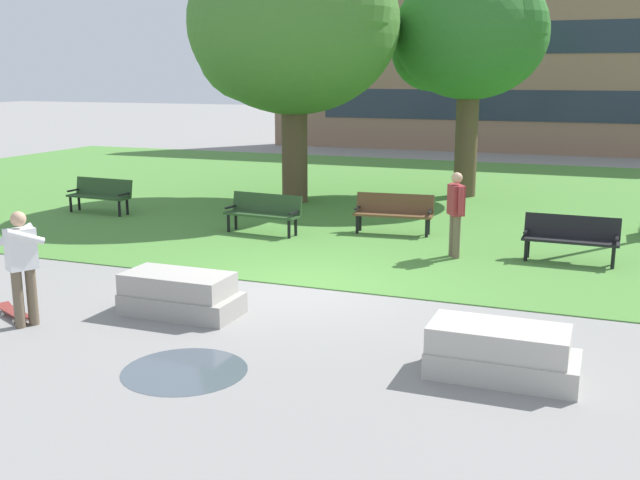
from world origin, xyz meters
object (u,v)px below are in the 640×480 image
(concrete_block_center, at_px, (180,294))
(park_bench_near_right, at_px, (101,193))
(person_skateboarder, at_px, (22,261))
(park_bench_near_left, at_px, (571,236))
(concrete_block_left, at_px, (501,353))
(park_bench_far_right, at_px, (264,211))
(skateboard, at_px, (15,313))
(park_bench_far_left, at_px, (394,211))
(person_bystander_far_lawn, at_px, (456,210))

(concrete_block_center, relative_size, park_bench_near_right, 0.99)
(person_skateboarder, relative_size, park_bench_near_left, 0.94)
(concrete_block_left, distance_m, person_skateboarder, 6.80)
(concrete_block_center, relative_size, park_bench_near_left, 0.99)
(park_bench_near_right, xyz_separation_m, park_bench_far_right, (5.13, -0.79, 0.00))
(skateboard, distance_m, park_bench_near_left, 10.10)
(concrete_block_left, distance_m, park_bench_near_left, 6.25)
(person_skateboarder, xyz_separation_m, park_bench_far_right, (0.47, 7.13, -0.44))
(concrete_block_center, bearing_deg, park_bench_far_right, 102.88)
(skateboard, distance_m, park_bench_far_right, 6.98)
(park_bench_far_right, bearing_deg, concrete_block_center, -77.12)
(park_bench_far_left, xyz_separation_m, park_bench_far_right, (-2.79, -1.08, 0.00))
(park_bench_far_left, bearing_deg, park_bench_near_left, -19.24)
(park_bench_near_left, xyz_separation_m, park_bench_far_right, (-6.74, 0.30, 0.00))
(park_bench_near_left, bearing_deg, park_bench_near_right, 174.76)
(park_bench_far_left, distance_m, park_bench_far_right, 2.99)
(concrete_block_left, relative_size, park_bench_far_left, 0.98)
(park_bench_far_left, bearing_deg, park_bench_near_right, -177.91)
(concrete_block_center, xyz_separation_m, park_bench_near_right, (-6.46, 6.60, 0.23))
(park_bench_near_left, relative_size, park_bench_far_left, 0.98)
(concrete_block_center, distance_m, concrete_block_left, 5.00)
(skateboard, distance_m, park_bench_far_left, 8.80)
(park_bench_far_right, relative_size, person_bystander_far_lawn, 1.08)
(person_skateboarder, bearing_deg, park_bench_near_right, 120.51)
(concrete_block_center, height_order, person_bystander_far_lawn, person_bystander_far_lawn)
(park_bench_near_right, distance_m, person_bystander_far_lawn, 9.81)
(concrete_block_left, height_order, person_skateboarder, person_skateboarder)
(concrete_block_left, relative_size, park_bench_near_left, 0.99)
(concrete_block_left, bearing_deg, person_bystander_far_lawn, 106.48)
(park_bench_near_left, distance_m, park_bench_near_right, 11.92)
(concrete_block_left, bearing_deg, person_skateboarder, -174.93)
(person_skateboarder, bearing_deg, concrete_block_left, 5.07)
(concrete_block_center, relative_size, concrete_block_left, 1.00)
(person_skateboarder, bearing_deg, concrete_block_center, 36.27)
(concrete_block_left, distance_m, person_bystander_far_lawn, 6.09)
(person_skateboarder, distance_m, park_bench_far_left, 8.84)
(person_skateboarder, relative_size, person_bystander_far_lawn, 1.00)
(concrete_block_left, xyz_separation_m, park_bench_near_right, (-11.40, 7.32, 0.23))
(skateboard, relative_size, park_bench_near_right, 0.55)
(concrete_block_center, distance_m, person_skateboarder, 2.32)
(concrete_block_left, relative_size, park_bench_far_right, 0.98)
(park_bench_near_right, bearing_deg, park_bench_far_left, 2.09)
(concrete_block_left, height_order, person_bystander_far_lawn, person_bystander_far_lawn)
(concrete_block_left, bearing_deg, park_bench_near_left, 85.70)
(person_skateboarder, relative_size, skateboard, 1.70)
(concrete_block_center, relative_size, person_skateboarder, 1.05)
(park_bench_far_left, bearing_deg, person_bystander_far_lawn, -45.61)
(concrete_block_center, bearing_deg, skateboard, -153.76)
(person_bystander_far_lawn, bearing_deg, concrete_block_left, -73.52)
(concrete_block_center, height_order, concrete_block_left, same)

